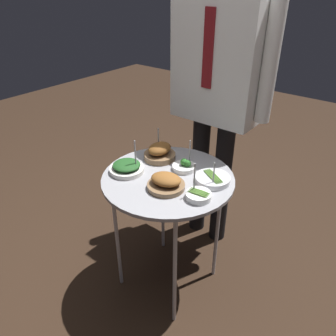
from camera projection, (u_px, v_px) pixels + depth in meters
The scene contains 9 objects.
ground_plane at pixel (168, 277), 2.00m from camera, with size 8.00×8.00×0.00m, color black.
serving_cart at pixel (168, 186), 1.66m from camera, with size 0.66×0.66×0.73m.
bowl_roast_near_rim at pixel (166, 182), 1.53m from camera, with size 0.18×0.18×0.07m.
bowl_asparagus_back_right at pixel (198, 195), 1.46m from camera, with size 0.12×0.12×0.17m.
bowl_broccoli_back_left at pixel (184, 166), 1.68m from camera, with size 0.12×0.12×0.16m.
bowl_asparagus_mid_left at pixel (213, 179), 1.58m from camera, with size 0.17×0.17×0.13m.
bowl_spinach_front_left at pixel (127, 167), 1.66m from camera, with size 0.18×0.18×0.18m.
bowl_roast_far_rim at pixel (160, 152), 1.78m from camera, with size 0.17×0.17×0.16m.
waiter_figure at pixel (218, 77), 1.81m from camera, with size 0.65×0.24×1.76m.
Camera 1 is at (0.86, -1.09, 1.59)m, focal length 35.00 mm.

